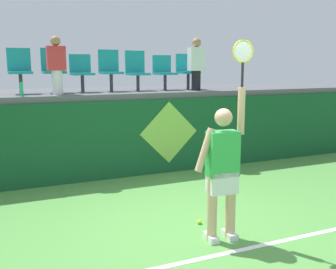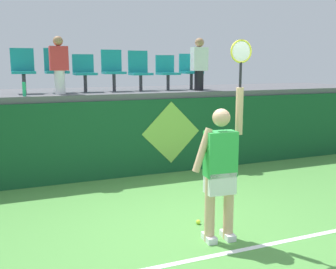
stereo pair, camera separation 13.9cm
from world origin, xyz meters
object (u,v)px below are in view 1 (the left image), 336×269
at_px(stadium_chair_1, 53,68).
at_px(spectator_1, 196,63).
at_px(tennis_ball, 199,222).
at_px(water_bottle, 22,89).
at_px(stadium_chair_0, 20,68).
at_px(stadium_chair_3, 110,69).
at_px(stadium_chair_2, 81,71).
at_px(stadium_chair_6, 187,69).
at_px(spectator_0, 56,64).
at_px(stadium_chair_5, 164,71).
at_px(tennis_player, 223,168).
at_px(stadium_chair_4, 137,69).

distance_m(stadium_chair_1, spectator_1, 3.01).
bearing_deg(stadium_chair_1, tennis_ball, -68.84).
height_order(water_bottle, spectator_1, spectator_1).
height_order(water_bottle, stadium_chair_0, stadium_chair_0).
relative_size(stadium_chair_1, stadium_chair_3, 1.02).
xyz_separation_m(stadium_chair_0, stadium_chair_2, (1.19, -0.01, -0.06)).
distance_m(stadium_chair_6, spectator_0, 3.01).
height_order(stadium_chair_1, stadium_chair_2, stadium_chair_1).
distance_m(stadium_chair_2, stadium_chair_3, 0.61).
xyz_separation_m(stadium_chair_3, stadium_chair_6, (1.81, -0.01, -0.03)).
xyz_separation_m(water_bottle, spectator_1, (3.64, 0.30, 0.46)).
distance_m(tennis_ball, spectator_0, 4.09).
xyz_separation_m(stadium_chair_0, stadium_chair_5, (3.03, -0.01, -0.06)).
distance_m(stadium_chair_3, spectator_0, 1.25).
height_order(tennis_ball, spectator_0, spectator_0).
bearing_deg(stadium_chair_1, spectator_1, -8.91).
bearing_deg(stadium_chair_0, stadium_chair_1, 0.09).
xyz_separation_m(water_bottle, stadium_chair_1, (0.67, 0.77, 0.37)).
distance_m(stadium_chair_1, stadium_chair_3, 1.16).
height_order(tennis_player, stadium_chair_4, stadium_chair_4).
height_order(tennis_player, spectator_1, spectator_1).
height_order(stadium_chair_2, spectator_1, spectator_1).
relative_size(water_bottle, spectator_1, 0.23).
height_order(stadium_chair_0, stadium_chair_4, stadium_chair_0).
relative_size(stadium_chair_5, spectator_1, 0.68).
height_order(stadium_chair_3, stadium_chair_6, stadium_chair_3).
xyz_separation_m(tennis_player, stadium_chair_4, (0.34, 4.16, 1.16)).
relative_size(tennis_player, spectator_1, 2.22).
bearing_deg(stadium_chair_1, stadium_chair_0, -179.91).
bearing_deg(water_bottle, stadium_chair_6, 11.81).
bearing_deg(spectator_0, stadium_chair_6, 8.47).
distance_m(tennis_ball, spectator_1, 4.15).
height_order(water_bottle, stadium_chair_6, stadium_chair_6).
xyz_separation_m(water_bottle, stadium_chair_6, (3.64, 0.76, 0.32)).
bearing_deg(stadium_chair_5, stadium_chair_6, 0.12).
bearing_deg(stadium_chair_4, tennis_ball, -95.66).
bearing_deg(spectator_1, stadium_chair_5, 141.38).
bearing_deg(stadium_chair_6, stadium_chair_2, -179.94).
bearing_deg(spectator_1, stadium_chair_3, 165.54).
distance_m(stadium_chair_4, stadium_chair_6, 1.21).
relative_size(stadium_chair_3, spectator_0, 0.80).
bearing_deg(stadium_chair_5, water_bottle, -166.08).
height_order(stadium_chair_1, spectator_0, spectator_0).
height_order(stadium_chair_5, spectator_1, spectator_1).
bearing_deg(spectator_1, water_bottle, -175.28).
xyz_separation_m(tennis_ball, spectator_0, (-1.40, 3.16, 2.19)).
bearing_deg(spectator_1, tennis_player, -112.77).
distance_m(tennis_ball, stadium_chair_6, 4.44).
height_order(stadium_chair_6, spectator_1, spectator_1).
bearing_deg(tennis_player, stadium_chair_1, 108.87).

